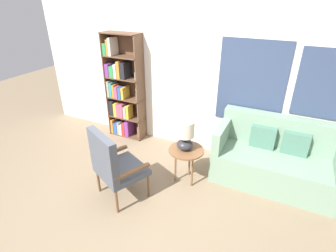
{
  "coord_description": "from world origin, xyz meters",
  "views": [
    {
      "loc": [
        1.46,
        -2.01,
        2.61
      ],
      "look_at": [
        0.03,
        0.96,
        0.9
      ],
      "focal_mm": 28.0,
      "sensor_mm": 36.0,
      "label": 1
    }
  ],
  "objects_px": {
    "armchair": "(112,163)",
    "couch": "(274,160)",
    "side_table": "(186,153)",
    "bookshelf": "(122,92)",
    "table_lamp": "(185,135)"
  },
  "relations": [
    {
      "from": "couch",
      "to": "armchair",
      "type": "bearing_deg",
      "value": -144.51
    },
    {
      "from": "table_lamp",
      "to": "side_table",
      "type": "bearing_deg",
      "value": 5.76
    },
    {
      "from": "side_table",
      "to": "table_lamp",
      "type": "bearing_deg",
      "value": -174.24
    },
    {
      "from": "bookshelf",
      "to": "table_lamp",
      "type": "xyz_separation_m",
      "value": [
        1.64,
        -0.84,
        -0.1
      ]
    },
    {
      "from": "bookshelf",
      "to": "table_lamp",
      "type": "distance_m",
      "value": 1.85
    },
    {
      "from": "couch",
      "to": "table_lamp",
      "type": "bearing_deg",
      "value": -153.65
    },
    {
      "from": "bookshelf",
      "to": "couch",
      "type": "height_order",
      "value": "bookshelf"
    },
    {
      "from": "bookshelf",
      "to": "couch",
      "type": "bearing_deg",
      "value": -4.9
    },
    {
      "from": "side_table",
      "to": "table_lamp",
      "type": "distance_m",
      "value": 0.3
    },
    {
      "from": "armchair",
      "to": "couch",
      "type": "distance_m",
      "value": 2.37
    },
    {
      "from": "side_table",
      "to": "table_lamp",
      "type": "xyz_separation_m",
      "value": [
        -0.02,
        -0.0,
        0.3
      ]
    },
    {
      "from": "bookshelf",
      "to": "side_table",
      "type": "bearing_deg",
      "value": -26.74
    },
    {
      "from": "armchair",
      "to": "table_lamp",
      "type": "xyz_separation_m",
      "value": [
        0.71,
        0.77,
        0.21
      ]
    },
    {
      "from": "bookshelf",
      "to": "side_table",
      "type": "height_order",
      "value": "bookshelf"
    },
    {
      "from": "couch",
      "to": "side_table",
      "type": "relative_size",
      "value": 3.05
    }
  ]
}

